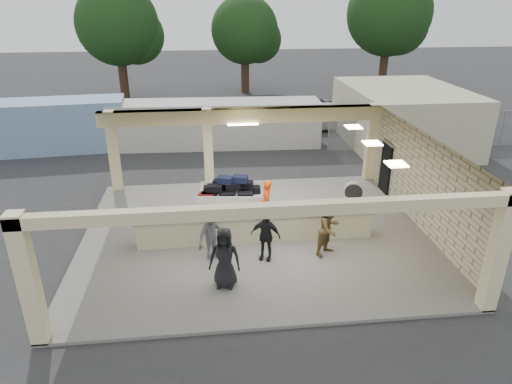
{
  "coord_description": "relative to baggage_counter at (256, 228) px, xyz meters",
  "views": [
    {
      "loc": [
        -1.53,
        -14.21,
        7.9
      ],
      "look_at": [
        0.16,
        1.0,
        1.27
      ],
      "focal_mm": 32.0,
      "sensor_mm": 36.0,
      "label": 1
    }
  ],
  "objects": [
    {
      "name": "pavilion",
      "position": [
        0.21,
        1.16,
        0.76
      ],
      "size": [
        12.01,
        10.0,
        3.55
      ],
      "color": "slate",
      "rests_on": "ground"
    },
    {
      "name": "passenger_d",
      "position": [
        -1.18,
        -2.53,
        0.44
      ],
      "size": [
        0.96,
        0.54,
        1.85
      ],
      "primitive_type": "imported",
      "rotation": [
        0.0,
        0.0,
        -0.2
      ],
      "color": "black",
      "rests_on": "pavilion"
    },
    {
      "name": "drum_fan",
      "position": [
        4.29,
        2.71,
        -0.01
      ],
      "size": [
        0.84,
        0.5,
        0.89
      ],
      "rotation": [
        0.0,
        0.0,
        -0.3
      ],
      "color": "silver",
      "rests_on": "pavilion"
    },
    {
      "name": "container_white",
      "position": [
        -1.0,
        11.37,
        0.67
      ],
      "size": [
        11.65,
        2.77,
        2.51
      ],
      "primitive_type": "cube",
      "rotation": [
        0.0,
        0.0,
        -0.04
      ],
      "color": "silver",
      "rests_on": "ground"
    },
    {
      "name": "passenger_b",
      "position": [
        0.16,
        -1.2,
        0.34
      ],
      "size": [
        1.03,
        0.69,
        1.65
      ],
      "primitive_type": "imported",
      "rotation": [
        0.0,
        0.0,
        -0.38
      ],
      "color": "black",
      "rests_on": "pavilion"
    },
    {
      "name": "tree_mid",
      "position": [
        2.32,
        26.66,
        4.38
      ],
      "size": [
        6.0,
        5.6,
        8.0
      ],
      "color": "#382619",
      "rests_on": "ground"
    },
    {
      "name": "container_blue",
      "position": [
        -11.26,
        11.38,
        0.78
      ],
      "size": [
        10.7,
        3.54,
        2.73
      ],
      "primitive_type": "cube",
      "rotation": [
        0.0,
        0.0,
        0.1
      ],
      "color": "#79A1C2",
      "rests_on": "ground"
    },
    {
      "name": "baggage_handler",
      "position": [
        0.49,
        1.08,
        0.39
      ],
      "size": [
        0.39,
        0.66,
        1.76
      ],
      "primitive_type": "imported",
      "rotation": [
        0.0,
        0.0,
        4.66
      ],
      "color": "#E53F0C",
      "rests_on": "pavilion"
    },
    {
      "name": "baggage_counter",
      "position": [
        0.0,
        0.0,
        0.0
      ],
      "size": [
        8.2,
        0.58,
        0.98
      ],
      "color": "#C3C091",
      "rests_on": "pavilion"
    },
    {
      "name": "adjacent_building",
      "position": [
        9.5,
        10.5,
        1.01
      ],
      "size": [
        6.0,
        8.0,
        3.2
      ],
      "primitive_type": "cube",
      "color": "beige",
      "rests_on": "ground"
    },
    {
      "name": "luggage_cart",
      "position": [
        -0.76,
        2.47,
        0.28
      ],
      "size": [
        2.61,
        1.8,
        1.43
      ],
      "rotation": [
        0.0,
        0.0,
        -0.12
      ],
      "color": "silver",
      "rests_on": "pavilion"
    },
    {
      "name": "passenger_c",
      "position": [
        -1.51,
        -1.01,
        0.4
      ],
      "size": [
        1.14,
        1.05,
        1.78
      ],
      "primitive_type": "imported",
      "rotation": [
        0.0,
        0.0,
        0.7
      ],
      "color": "#4C4B50",
      "rests_on": "pavilion"
    },
    {
      "name": "ground",
      "position": [
        0.0,
        0.5,
        -0.59
      ],
      "size": [
        120.0,
        120.0,
        0.0
      ],
      "primitive_type": "plane",
      "color": "#2A2B2D",
      "rests_on": "ground"
    },
    {
      "name": "tree_right",
      "position": [
        14.32,
        25.66,
        5.63
      ],
      "size": [
        7.2,
        7.0,
        10.0
      ],
      "color": "#382619",
      "rests_on": "ground"
    },
    {
      "name": "tree_left",
      "position": [
        -7.68,
        24.66,
        5.0
      ],
      "size": [
        6.6,
        6.3,
        9.0
      ],
      "color": "#382619",
      "rests_on": "ground"
    },
    {
      "name": "car_dark",
      "position": [
        7.05,
        16.39,
        0.06
      ],
      "size": [
        3.96,
        1.56,
        1.3
      ],
      "primitive_type": "imported",
      "rotation": [
        0.0,
        0.0,
        1.52
      ],
      "color": "black",
      "rests_on": "ground"
    },
    {
      "name": "passenger_a",
      "position": [
        2.24,
        -1.11,
        0.43
      ],
      "size": [
        0.94,
        0.85,
        1.83
      ],
      "primitive_type": "imported",
      "rotation": [
        0.0,
        0.0,
        0.65
      ],
      "color": "brown",
      "rests_on": "pavilion"
    },
    {
      "name": "car_white_a",
      "position": [
        6.62,
        14.34,
        0.19
      ],
      "size": [
        5.42,
        2.61,
        1.54
      ],
      "primitive_type": "imported",
      "rotation": [
        0.0,
        0.0,
        1.58
      ],
      "color": "white",
      "rests_on": "ground"
    },
    {
      "name": "car_white_b",
      "position": [
        12.49,
        14.87,
        0.13
      ],
      "size": [
        4.8,
        2.68,
        1.43
      ],
      "primitive_type": "imported",
      "rotation": [
        0.0,
        0.0,
        1.34
      ],
      "color": "white",
      "rests_on": "ground"
    },
    {
      "name": "fence",
      "position": [
        11.0,
        9.5,
        0.47
      ],
      "size": [
        12.06,
        0.06,
        2.03
      ],
      "color": "gray",
      "rests_on": "ground"
    }
  ]
}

